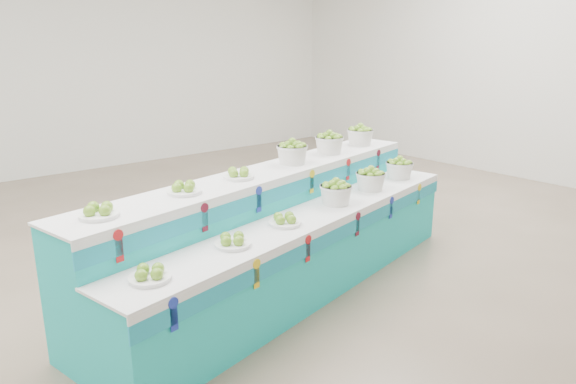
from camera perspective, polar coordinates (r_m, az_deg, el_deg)
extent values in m
plane|color=brown|center=(5.60, -1.13, -6.34)|extent=(10.00, 10.00, 0.00)
plane|color=silver|center=(9.62, -20.75, 14.16)|extent=(10.00, 0.00, 10.00)
cylinder|color=white|center=(3.33, -14.74, -8.41)|extent=(0.31, 0.31, 0.10)
cylinder|color=white|center=(3.76, -6.00, -5.12)|extent=(0.31, 0.31, 0.10)
cylinder|color=white|center=(4.17, -0.35, -2.91)|extent=(0.31, 0.31, 0.10)
cylinder|color=white|center=(3.62, -19.79, -1.81)|extent=(0.31, 0.31, 0.10)
cylinder|color=white|center=(4.02, -11.17, 0.53)|extent=(0.31, 0.31, 0.10)
cylinder|color=white|center=(4.40, -5.37, 2.10)|extent=(0.31, 0.31, 0.10)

